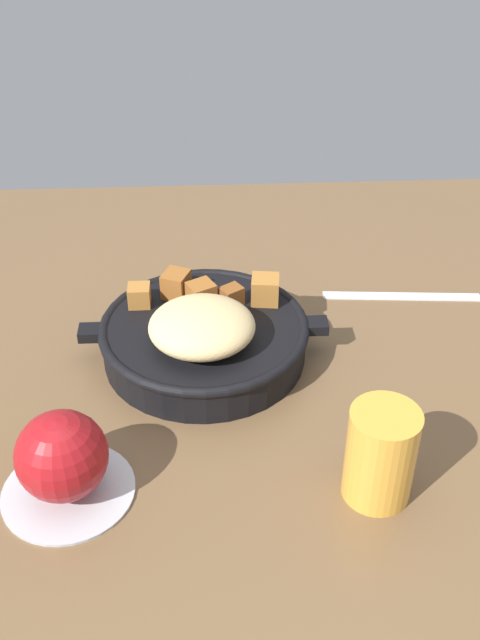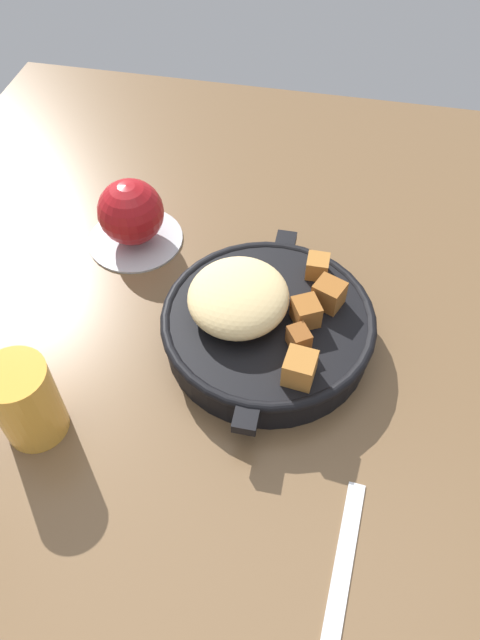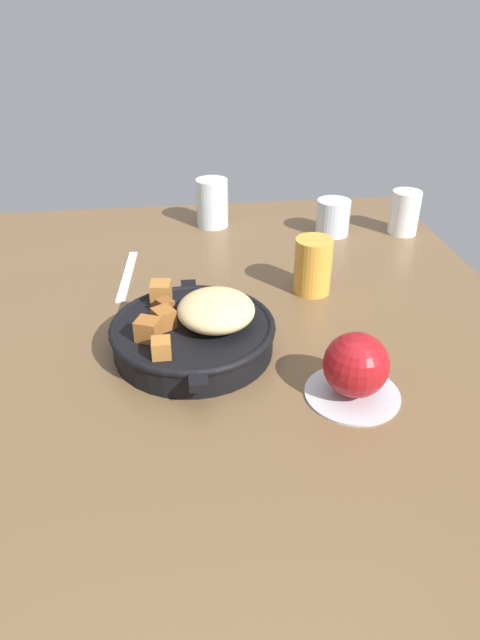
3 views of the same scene
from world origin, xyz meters
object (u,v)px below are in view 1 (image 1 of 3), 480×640
at_px(cast_iron_skillet, 204,334).
at_px(butter_knife, 402,296).
at_px(red_apple, 62,456).
at_px(juice_glass_amber, 381,454).

distance_m(cast_iron_skillet, butter_knife, 0.28).
relative_size(cast_iron_skillet, red_apple, 3.34).
relative_size(cast_iron_skillet, butter_knife, 1.39).
xyz_separation_m(cast_iron_skillet, red_apple, (0.13, 0.19, 0.01)).
height_order(red_apple, juice_glass_amber, juice_glass_amber).
relative_size(red_apple, juice_glass_amber, 0.87).
relative_size(butter_knife, juice_glass_amber, 2.10).
bearing_deg(butter_knife, cast_iron_skillet, 28.06).
distance_m(cast_iron_skillet, red_apple, 0.23).
bearing_deg(juice_glass_amber, cast_iron_skillet, -53.22).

